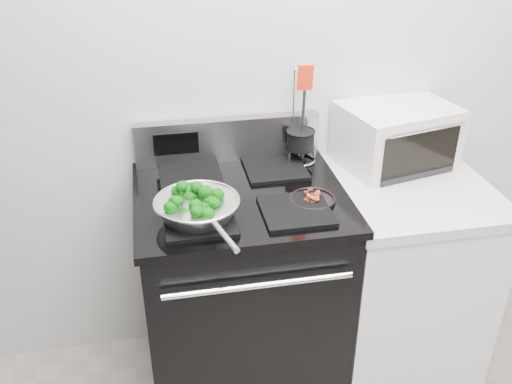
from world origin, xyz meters
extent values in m
cube|color=beige|center=(0.00, 1.75, 1.35)|extent=(4.00, 0.02, 2.70)
cube|color=black|center=(-0.30, 1.41, 0.46)|extent=(0.76, 0.66, 0.92)
cube|color=black|center=(-0.30, 1.41, 0.94)|extent=(0.79, 0.69, 0.03)
cube|color=#99999E|center=(-0.30, 1.72, 1.04)|extent=(0.76, 0.05, 0.18)
cube|color=black|center=(-0.47, 1.24, 0.96)|extent=(0.24, 0.24, 0.01)
cube|color=black|center=(-0.13, 1.24, 0.96)|extent=(0.24, 0.24, 0.01)
cube|color=black|center=(-0.47, 1.58, 0.96)|extent=(0.24, 0.24, 0.01)
cube|color=black|center=(-0.13, 1.58, 0.96)|extent=(0.24, 0.24, 0.01)
cube|color=white|center=(0.39, 1.41, 0.44)|extent=(0.60, 0.66, 0.88)
cube|color=beige|center=(0.39, 1.41, 0.90)|extent=(0.62, 0.68, 0.04)
torus|color=silver|center=(-0.47, 1.26, 1.02)|extent=(0.30, 0.30, 0.01)
cylinder|color=silver|center=(-0.41, 1.04, 1.02)|extent=(0.07, 0.18, 0.02)
cylinder|color=black|center=(-0.05, 1.31, 0.95)|extent=(0.17, 0.17, 0.01)
cylinder|color=black|center=(-0.01, 1.64, 1.04)|extent=(0.11, 0.11, 0.08)
cylinder|color=black|center=(-0.01, 1.64, 1.14)|extent=(0.01, 0.01, 0.25)
cube|color=red|center=(-0.01, 1.64, 1.31)|extent=(0.06, 0.01, 0.10)
cube|color=silver|center=(0.39, 1.61, 1.05)|extent=(0.50, 0.42, 0.25)
cube|color=black|center=(0.39, 1.44, 1.04)|extent=(0.35, 0.08, 0.18)
camera|label=1|loc=(-0.60, -0.42, 1.99)|focal=40.00mm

